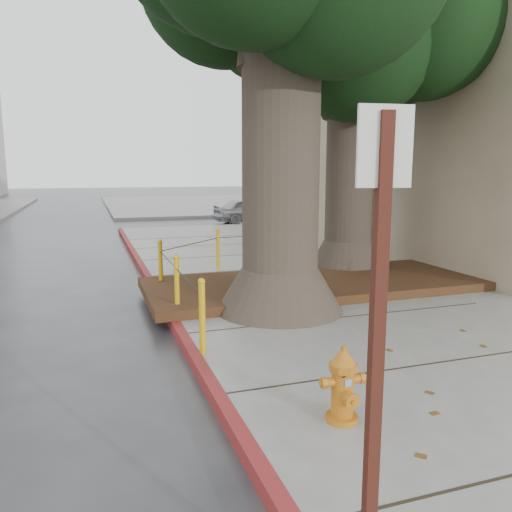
{
  "coord_description": "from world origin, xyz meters",
  "views": [
    {
      "loc": [
        -3.15,
        -4.57,
        2.37
      ],
      "look_at": [
        -0.79,
        2.45,
        1.1
      ],
      "focal_mm": 35.0,
      "sensor_mm": 36.0,
      "label": 1
    }
  ],
  "objects_px": {
    "fire_hydrant": "(343,385)",
    "signpost": "(376,352)",
    "car_silver": "(250,210)",
    "car_red": "(336,205)"
  },
  "relations": [
    {
      "from": "car_silver",
      "to": "signpost",
      "type": "bearing_deg",
      "value": 161.22
    },
    {
      "from": "car_silver",
      "to": "car_red",
      "type": "distance_m",
      "value": 5.66
    },
    {
      "from": "signpost",
      "to": "car_silver",
      "type": "xyz_separation_m",
      "value": [
        5.87,
        19.91,
        -0.98
      ]
    },
    {
      "from": "signpost",
      "to": "car_red",
      "type": "distance_m",
      "value": 24.49
    },
    {
      "from": "fire_hydrant",
      "to": "signpost",
      "type": "xyz_separation_m",
      "value": [
        -0.86,
        -1.84,
        1.07
      ]
    },
    {
      "from": "fire_hydrant",
      "to": "car_silver",
      "type": "relative_size",
      "value": 0.21
    },
    {
      "from": "fire_hydrant",
      "to": "signpost",
      "type": "relative_size",
      "value": 0.28
    },
    {
      "from": "fire_hydrant",
      "to": "car_red",
      "type": "xyz_separation_m",
      "value": [
        10.36,
        19.91,
        0.07
      ]
    },
    {
      "from": "fire_hydrant",
      "to": "signpost",
      "type": "height_order",
      "value": "signpost"
    },
    {
      "from": "fire_hydrant",
      "to": "car_silver",
      "type": "xyz_separation_m",
      "value": [
        5.01,
        18.07,
        0.09
      ]
    }
  ]
}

